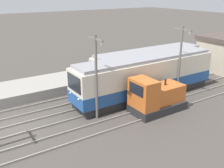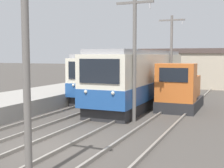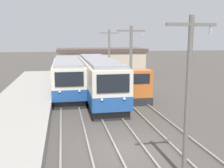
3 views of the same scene
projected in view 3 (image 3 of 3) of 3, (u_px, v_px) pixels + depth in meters
ground_plane at (127, 151)px, 13.39m from camera, size 200.00×200.00×0.00m
track_left at (75, 154)px, 12.90m from camera, size 1.54×60.00×0.14m
track_center at (130, 149)px, 13.41m from camera, size 1.54×60.00×0.14m
track_right at (185, 145)px, 13.96m from camera, size 1.54×60.00×0.14m
commuter_train_left at (68, 78)px, 26.79m from camera, size 2.84×13.01×3.57m
commuter_train_center at (99, 80)px, 24.60m from camera, size 2.84×14.57×3.82m
shunting_locomotive at (133, 88)px, 23.83m from camera, size 2.40×4.58×3.00m
catenary_mast_near at (188, 93)px, 10.23m from camera, size 2.00×0.20×6.54m
catenary_mast_mid at (131, 68)px, 18.67m from camera, size 2.00×0.20×6.54m
catenary_mast_far at (109, 59)px, 27.11m from camera, size 2.00×0.20×6.54m
station_building at (101, 62)px, 38.63m from camera, size 12.60×6.30×4.19m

